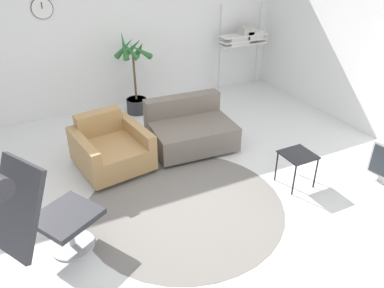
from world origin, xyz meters
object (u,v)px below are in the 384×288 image
object	(u,v)px
armchair_red	(111,150)
side_table	(298,158)
lounge_chair	(31,208)
couch_low	(190,130)
potted_plant	(135,82)
shelf_unit	(244,38)

from	to	relation	value
armchair_red	side_table	bearing A→B (deg)	135.32
lounge_chair	armchair_red	world-z (taller)	lounge_chair
armchair_red	couch_low	size ratio (longest dim) A/B	0.85
side_table	potted_plant	xyz separation A→B (m)	(-1.06, 2.94, 0.18)
lounge_chair	armchair_red	distance (m)	1.84
side_table	shelf_unit	bearing A→B (deg)	68.67
shelf_unit	side_table	bearing A→B (deg)	-111.33
side_table	armchair_red	bearing A→B (deg)	143.67
potted_plant	armchair_red	bearing A→B (deg)	-120.00
couch_low	shelf_unit	world-z (taller)	shelf_unit
lounge_chair	shelf_unit	bearing A→B (deg)	96.55
potted_plant	side_table	bearing A→B (deg)	-70.23
side_table	potted_plant	bearing A→B (deg)	109.77
lounge_chair	potted_plant	distance (m)	3.53
couch_low	potted_plant	distance (m)	1.55
couch_low	side_table	bearing A→B (deg)	120.78
side_table	shelf_unit	size ratio (longest dim) A/B	0.26
potted_plant	shelf_unit	size ratio (longest dim) A/B	0.85
side_table	potted_plant	size ratio (longest dim) A/B	0.31
lounge_chair	armchair_red	xyz separation A→B (m)	(1.05, 1.44, -0.45)
lounge_chair	couch_low	xyz separation A→B (m)	(2.25, 1.47, -0.46)
potted_plant	shelf_unit	world-z (taller)	shelf_unit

